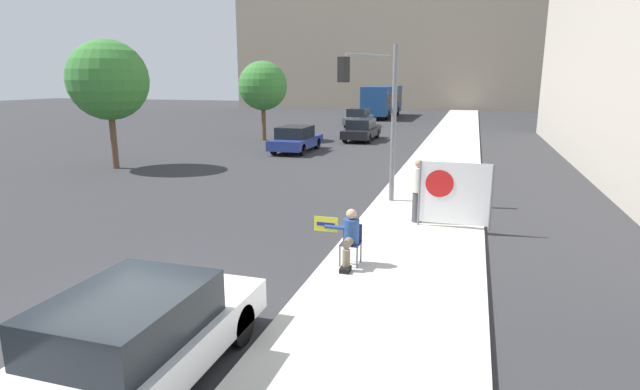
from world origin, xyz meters
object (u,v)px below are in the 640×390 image
(protest_banner, at_px, (454,194))
(car_on_road_midblock, at_px, (361,130))
(traffic_light_pole, at_px, (373,97))
(city_bus_on_road, at_px, (383,100))
(seated_protester, at_px, (349,236))
(car_on_road_nearest, at_px, (296,139))
(street_tree_midblock, at_px, (263,86))
(car_on_road_distant, at_px, (358,118))
(street_tree_near_curb, at_px, (108,80))
(parked_car_curbside, at_px, (135,338))
(jogger_on_sidewalk, at_px, (418,190))

(protest_banner, bearing_deg, car_on_road_midblock, 109.19)
(traffic_light_pole, xyz_separation_m, city_bus_on_road, (-6.12, 36.76, -1.55))
(seated_protester, xyz_separation_m, car_on_road_nearest, (-7.09, 16.46, -0.07))
(street_tree_midblock, bearing_deg, seated_protester, -62.43)
(car_on_road_distant, relative_size, street_tree_near_curb, 0.77)
(car_on_road_nearest, distance_m, street_tree_near_curb, 10.09)
(car_on_road_nearest, distance_m, car_on_road_midblock, 6.69)
(protest_banner, relative_size, parked_car_curbside, 0.45)
(jogger_on_sidewalk, xyz_separation_m, traffic_light_pole, (-1.85, 2.69, 2.39))
(street_tree_near_curb, bearing_deg, car_on_road_distant, 75.33)
(protest_banner, distance_m, parked_car_curbside, 9.04)
(jogger_on_sidewalk, bearing_deg, car_on_road_midblock, -71.79)
(jogger_on_sidewalk, relative_size, street_tree_midblock, 0.34)
(protest_banner, relative_size, city_bus_on_road, 0.18)
(jogger_on_sidewalk, distance_m, car_on_road_nearest, 15.04)
(parked_car_curbside, distance_m, car_on_road_nearest, 21.89)
(protest_banner, bearing_deg, traffic_light_pole, 133.28)
(city_bus_on_road, relative_size, street_tree_near_curb, 1.88)
(protest_banner, distance_m, street_tree_midblock, 21.82)
(seated_protester, relative_size, street_tree_near_curb, 0.21)
(parked_car_curbside, bearing_deg, protest_banner, 65.97)
(car_on_road_midblock, height_order, city_bus_on_road, city_bus_on_road)
(car_on_road_distant, relative_size, city_bus_on_road, 0.41)
(car_on_road_nearest, distance_m, city_bus_on_road, 26.80)
(protest_banner, relative_size, car_on_road_distant, 0.43)
(seated_protester, height_order, car_on_road_midblock, car_on_road_midblock)
(car_on_road_midblock, bearing_deg, street_tree_midblock, -163.82)
(car_on_road_distant, distance_m, street_tree_near_curb, 24.21)
(traffic_light_pole, bearing_deg, car_on_road_nearest, 122.03)
(traffic_light_pole, relative_size, car_on_road_nearest, 1.12)
(street_tree_near_curb, bearing_deg, street_tree_midblock, 79.30)
(seated_protester, relative_size, car_on_road_distant, 0.28)
(jogger_on_sidewalk, distance_m, street_tree_midblock, 21.02)
(jogger_on_sidewalk, relative_size, car_on_road_nearest, 0.40)
(car_on_road_midblock, xyz_separation_m, car_on_road_distant, (-2.36, 9.58, 0.05))
(street_tree_midblock, bearing_deg, car_on_road_nearest, -49.26)
(street_tree_midblock, bearing_deg, street_tree_near_curb, -100.70)
(jogger_on_sidewalk, relative_size, traffic_light_pole, 0.36)
(jogger_on_sidewalk, bearing_deg, city_bus_on_road, -77.20)
(traffic_light_pole, relative_size, car_on_road_distant, 1.11)
(car_on_road_midblock, xyz_separation_m, street_tree_midblock, (-6.20, -1.80, 2.83))
(protest_banner, xyz_separation_m, car_on_road_nearest, (-9.06, 12.97, -0.34))
(traffic_light_pole, distance_m, car_on_road_distant, 26.69)
(street_tree_midblock, bearing_deg, jogger_on_sidewalk, -55.14)
(parked_car_curbside, relative_size, city_bus_on_road, 0.39)
(car_on_road_nearest, relative_size, city_bus_on_road, 0.41)
(city_bus_on_road, bearing_deg, seated_protester, -80.85)
(car_on_road_distant, height_order, street_tree_midblock, street_tree_midblock)
(seated_protester, relative_size, jogger_on_sidewalk, 0.70)
(jogger_on_sidewalk, height_order, street_tree_midblock, street_tree_midblock)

